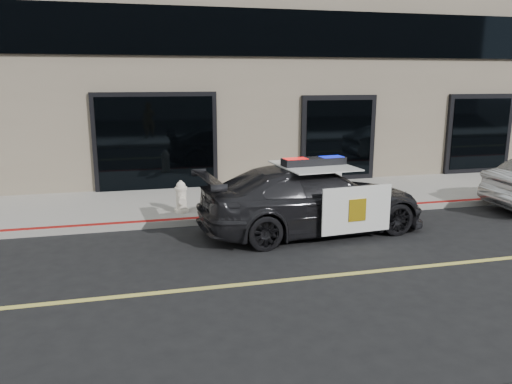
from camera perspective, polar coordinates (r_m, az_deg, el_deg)
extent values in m
plane|color=black|center=(8.16, -1.18, -10.51)|extent=(120.00, 120.00, 0.00)
cube|color=gray|center=(13.05, -6.29, -1.24)|extent=(60.00, 3.50, 0.15)
imported|color=black|center=(10.75, 6.51, -0.80)|extent=(2.88, 5.28, 1.43)
cube|color=white|center=(10.10, 11.45, -2.00)|extent=(1.52, 0.17, 0.95)
cube|color=white|center=(11.85, 6.45, 0.37)|extent=(1.52, 0.17, 0.95)
cube|color=white|center=(10.60, 6.60, 3.02)|extent=(1.58, 1.84, 0.02)
cube|color=gold|center=(10.07, 11.53, -2.04)|extent=(0.38, 0.05, 0.45)
cube|color=black|center=(10.59, 6.62, 3.47)|extent=(1.40, 0.48, 0.17)
cube|color=red|center=(10.41, 4.54, 3.42)|extent=(0.50, 0.35, 0.15)
cube|color=#0C19CC|center=(10.77, 8.62, 3.63)|extent=(0.50, 0.35, 0.15)
cylinder|color=white|center=(11.94, -8.49, -2.08)|extent=(0.34, 0.34, 0.08)
cylinder|color=white|center=(11.87, -8.54, -0.80)|extent=(0.25, 0.25, 0.48)
cylinder|color=white|center=(11.81, -8.58, 0.41)|extent=(0.29, 0.29, 0.06)
sphere|color=white|center=(11.80, -8.59, 0.69)|extent=(0.22, 0.22, 0.22)
cylinder|color=white|center=(11.78, -8.60, 1.14)|extent=(0.07, 0.07, 0.07)
cylinder|color=white|center=(12.01, -8.62, -0.31)|extent=(0.12, 0.11, 0.12)
cylinder|color=white|center=(11.70, -8.47, -0.66)|extent=(0.12, 0.11, 0.12)
cylinder|color=white|center=(11.69, -8.44, -1.01)|extent=(0.16, 0.13, 0.16)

